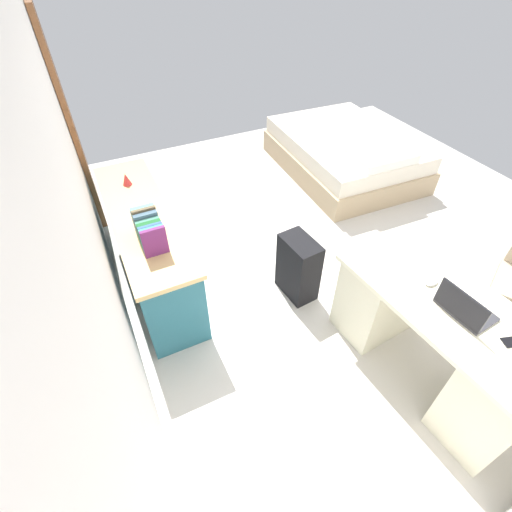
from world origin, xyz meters
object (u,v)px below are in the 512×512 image
(desk, at_px, (434,337))
(bed, at_px, (344,154))
(figurine_small, at_px, (126,179))
(computer_mouse, at_px, (432,282))
(credenza, at_px, (149,247))
(suitcase_black, at_px, (298,268))
(laptop, at_px, (464,308))

(desk, relative_size, bed, 0.76)
(figurine_small, bearing_deg, computer_mouse, -143.66)
(credenza, distance_m, bed, 2.85)
(computer_mouse, bearing_deg, bed, -30.25)
(suitcase_black, bearing_deg, bed, -51.08)
(bed, xyz_separation_m, computer_mouse, (-2.46, 1.19, 0.50))
(credenza, bearing_deg, computer_mouse, -136.48)
(bed, relative_size, figurine_small, 17.83)
(bed, distance_m, suitcase_black, 2.27)
(desk, distance_m, figurine_small, 2.76)
(laptop, distance_m, figurine_small, 2.78)
(laptop, distance_m, computer_mouse, 0.27)
(credenza, xyz_separation_m, laptop, (-1.87, -1.51, 0.41))
(desk, xyz_separation_m, bed, (2.65, -1.20, -0.14))
(desk, height_order, credenza, credenza)
(credenza, distance_m, computer_mouse, 2.25)
(desk, distance_m, laptop, 0.41)
(suitcase_black, distance_m, computer_mouse, 1.09)
(suitcase_black, distance_m, laptop, 1.32)
(suitcase_black, relative_size, laptop, 1.78)
(desk, distance_m, credenza, 2.35)
(laptop, bearing_deg, figurine_small, 32.79)
(laptop, relative_size, figurine_small, 2.97)
(bed, relative_size, laptop, 6.01)
(laptop, height_order, figurine_small, laptop)
(suitcase_black, height_order, figurine_small, figurine_small)
(suitcase_black, relative_size, figurine_small, 5.27)
(laptop, bearing_deg, bed, -23.91)
(desk, height_order, bed, desk)
(credenza, distance_m, laptop, 2.44)
(credenza, height_order, laptop, laptop)
(bed, bearing_deg, credenza, 107.45)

